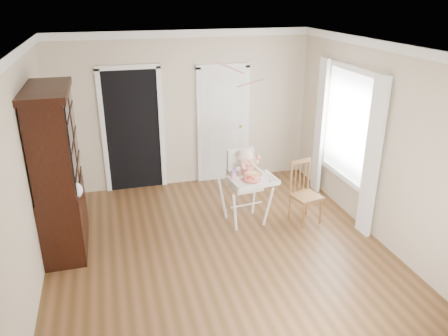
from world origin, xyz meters
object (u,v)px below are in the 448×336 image
object	(u,v)px
cake	(251,177)
dining_chair	(305,194)
sippy_cup	(233,175)
high_chair	(246,179)
china_cabinet	(58,172)

from	to	relation	value
cake	dining_chair	bearing A→B (deg)	4.06
sippy_cup	high_chair	bearing A→B (deg)	37.29
china_cabinet	sippy_cup	bearing A→B (deg)	-4.88
cake	china_cabinet	xyz separation A→B (m)	(-2.57, 0.27, 0.25)
china_cabinet	dining_chair	world-z (taller)	china_cabinet
sippy_cup	china_cabinet	xyz separation A→B (m)	(-2.32, 0.20, 0.23)
high_chair	china_cabinet	xyz separation A→B (m)	(-2.57, 0.01, 0.40)
high_chair	dining_chair	bearing A→B (deg)	-18.99
cake	sippy_cup	xyz separation A→B (m)	(-0.25, 0.07, 0.02)
sippy_cup	dining_chair	world-z (taller)	sippy_cup
sippy_cup	china_cabinet	distance (m)	2.34
high_chair	cake	size ratio (longest dim) A/B	4.25
cake	china_cabinet	size ratio (longest dim) A/B	0.12
sippy_cup	china_cabinet	size ratio (longest dim) A/B	0.09
high_chair	sippy_cup	bearing A→B (deg)	-149.00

